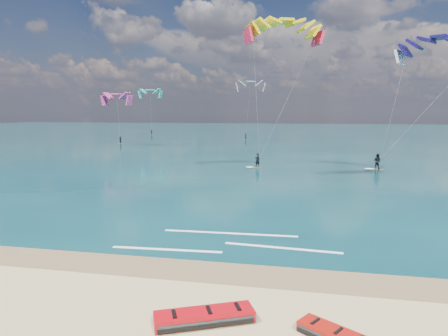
# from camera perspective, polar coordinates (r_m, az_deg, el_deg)

# --- Properties ---
(ground) EXTENTS (320.00, 320.00, 0.00)m
(ground) POSITION_cam_1_polar(r_m,az_deg,el_deg) (53.00, 5.97, 0.94)
(ground) COLOR tan
(ground) RESTS_ON ground
(wet_sand_strip) EXTENTS (320.00, 2.40, 0.01)m
(wet_sand_strip) POSITION_cam_1_polar(r_m,az_deg,el_deg) (17.39, -5.83, -14.12)
(wet_sand_strip) COLOR brown
(wet_sand_strip) RESTS_ON ground
(sea) EXTENTS (320.00, 200.00, 0.04)m
(sea) POSITION_cam_1_polar(r_m,az_deg,el_deg) (116.65, 8.91, 4.79)
(sea) COLOR #0A2F3A
(sea) RESTS_ON ground
(packed_kite_left) EXTENTS (3.55, 2.50, 0.44)m
(packed_kite_left) POSITION_cam_1_polar(r_m,az_deg,el_deg) (13.43, -2.84, -21.17)
(packed_kite_left) COLOR red
(packed_kite_left) RESTS_ON ground
(kitesurfer_main) EXTENTS (9.72, 9.13, 16.61)m
(kitesurfer_main) POSITION_cam_1_polar(r_m,az_deg,el_deg) (42.98, 6.60, 10.63)
(kitesurfer_main) COLOR gold
(kitesurfer_main) RESTS_ON sea
(kitesurfer_far) EXTENTS (11.05, 8.03, 15.17)m
(kitesurfer_far) POSITION_cam_1_polar(r_m,az_deg,el_deg) (46.08, 24.86, 8.97)
(kitesurfer_far) COLOR gold
(kitesurfer_far) RESTS_ON sea
(shoreline_foam) EXTENTS (10.92, 3.62, 0.01)m
(shoreline_foam) POSITION_cam_1_polar(r_m,az_deg,el_deg) (20.40, 0.55, -10.54)
(shoreline_foam) COLOR white
(shoreline_foam) RESTS_ON ground
(distant_kites) EXTENTS (34.85, 32.73, 12.94)m
(distant_kites) POSITION_cam_1_polar(r_m,az_deg,el_deg) (92.48, -6.57, 7.64)
(distant_kites) COLOR gray
(distant_kites) RESTS_ON ground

